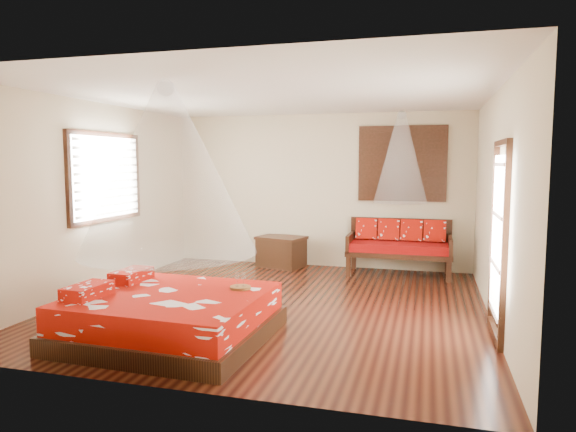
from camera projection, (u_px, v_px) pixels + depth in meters
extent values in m
cube|color=black|center=(275.00, 305.00, 6.98)|extent=(5.50, 5.50, 0.02)
cube|color=white|center=(275.00, 94.00, 6.68)|extent=(5.50, 5.50, 0.02)
cube|color=beige|center=(96.00, 198.00, 7.56)|extent=(0.02, 5.50, 2.80)
cube|color=beige|center=(497.00, 206.00, 6.10)|extent=(0.02, 5.50, 2.80)
cube|color=beige|center=(318.00, 191.00, 9.48)|extent=(5.50, 0.02, 2.80)
cube|color=beige|center=(177.00, 227.00, 4.18)|extent=(5.50, 0.02, 2.80)
cube|color=black|center=(171.00, 329.00, 5.62)|extent=(2.13, 1.95, 0.20)
cube|color=#AB1005|center=(171.00, 307.00, 5.59)|extent=(2.03, 1.84, 0.30)
cube|color=#AB1005|center=(88.00, 291.00, 5.43)|extent=(0.32, 0.55, 0.14)
cube|color=#AB1005|center=(131.00, 275.00, 6.17)|extent=(0.32, 0.55, 0.14)
cube|color=black|center=(349.00, 264.00, 8.66)|extent=(0.08, 0.08, 0.42)
cube|color=black|center=(449.00, 269.00, 8.23)|extent=(0.08, 0.08, 0.42)
cube|color=black|center=(354.00, 257.00, 9.29)|extent=(0.08, 0.08, 0.42)
cube|color=black|center=(448.00, 262.00, 8.86)|extent=(0.08, 0.08, 0.42)
cube|color=black|center=(399.00, 253.00, 8.74)|extent=(1.74, 0.77, 0.08)
cube|color=#8E0805|center=(399.00, 247.00, 8.73)|extent=(1.68, 0.71, 0.14)
cube|color=black|center=(400.00, 234.00, 9.05)|extent=(1.74, 0.06, 0.55)
cube|color=black|center=(350.00, 242.00, 8.95)|extent=(0.06, 0.77, 0.30)
cube|color=black|center=(450.00, 246.00, 8.51)|extent=(0.06, 0.77, 0.30)
cube|color=#AB1005|center=(367.00, 229.00, 9.08)|extent=(0.37, 0.19, 0.38)
cube|color=#AB1005|center=(389.00, 230.00, 8.97)|extent=(0.37, 0.19, 0.38)
cube|color=#AB1005|center=(411.00, 231.00, 8.87)|extent=(0.37, 0.19, 0.38)
cube|color=#AB1005|center=(435.00, 232.00, 8.77)|extent=(0.37, 0.19, 0.38)
cube|color=black|center=(281.00, 253.00, 9.46)|extent=(0.90, 0.75, 0.51)
cube|color=black|center=(281.00, 238.00, 9.43)|extent=(0.95, 0.80, 0.05)
cube|color=black|center=(402.00, 164.00, 8.99)|extent=(1.52, 0.06, 1.32)
cube|color=black|center=(402.00, 164.00, 8.98)|extent=(1.35, 0.04, 1.10)
cube|color=black|center=(106.00, 177.00, 7.71)|extent=(0.08, 1.74, 1.34)
cube|color=silver|center=(108.00, 177.00, 7.70)|extent=(0.04, 1.54, 1.10)
cube|color=black|center=(499.00, 243.00, 5.57)|extent=(0.08, 1.02, 2.16)
cube|color=white|center=(497.00, 234.00, 5.57)|extent=(0.03, 0.82, 1.70)
cylinder|color=brown|center=(240.00, 288.00, 5.79)|extent=(0.24, 0.24, 0.03)
cone|color=white|center=(167.00, 169.00, 5.43)|extent=(1.89, 1.89, 1.80)
cone|color=white|center=(401.00, 158.00, 8.53)|extent=(0.89, 0.89, 1.50)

